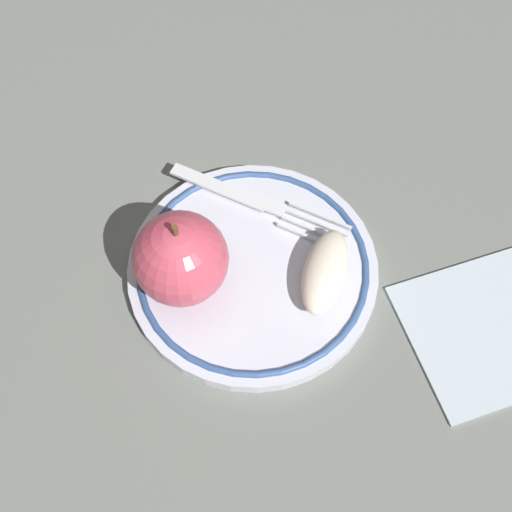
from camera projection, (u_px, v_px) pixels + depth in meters
ground_plane at (259, 268)px, 0.61m from camera, size 2.00×2.00×0.00m
plate at (256, 272)px, 0.60m from camera, size 0.21×0.21×0.02m
apple_red_whole at (180, 259)px, 0.55m from camera, size 0.08×0.08×0.09m
apple_slice_front at (325, 272)px, 0.57m from camera, size 0.09×0.07×0.03m
fork at (252, 201)px, 0.62m from camera, size 0.07×0.17×0.00m
napkin_folded at (491, 329)px, 0.58m from camera, size 0.18×0.17×0.01m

